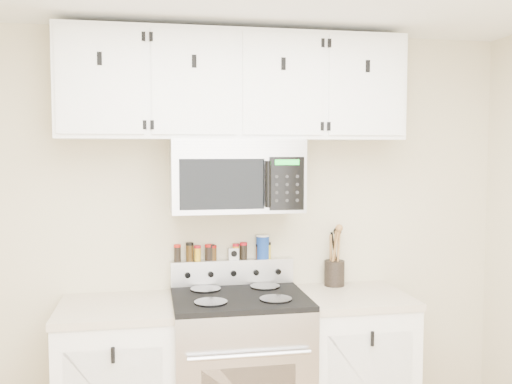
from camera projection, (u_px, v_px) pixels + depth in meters
back_wall at (231, 235)px, 3.55m from camera, size 3.50×0.01×2.50m
range at (240, 373)px, 3.30m from camera, size 0.76×0.65×1.10m
base_cabinet_right at (352, 368)px, 3.45m from camera, size 0.64×0.62×0.92m
microwave at (236, 175)px, 3.34m from camera, size 0.76×0.44×0.42m
upper_cabinets at (235, 86)px, 3.33m from camera, size 2.00×0.35×0.62m
utensil_crock at (334, 271)px, 3.61m from camera, size 0.13×0.13×0.37m
kitchen_timer at (233, 254)px, 3.53m from camera, size 0.06×0.05×0.07m
salt_canister at (263, 247)px, 3.56m from camera, size 0.08×0.08×0.15m
spice_jar_0 at (177, 253)px, 3.47m from camera, size 0.04×0.04×0.11m
spice_jar_1 at (190, 252)px, 3.48m from camera, size 0.05×0.05×0.11m
spice_jar_2 at (198, 253)px, 3.49m from camera, size 0.04×0.04×0.10m
spice_jar_3 at (209, 252)px, 3.50m from camera, size 0.05×0.05×0.10m
spice_jar_4 at (211, 252)px, 3.50m from camera, size 0.04×0.04×0.10m
spice_jar_5 at (213, 253)px, 3.51m from camera, size 0.04×0.04×0.09m
spice_jar_6 at (236, 252)px, 3.53m from camera, size 0.04×0.04×0.10m
spice_jar_7 at (244, 251)px, 3.54m from camera, size 0.05×0.05×0.11m
spice_jar_8 at (259, 251)px, 3.56m from camera, size 0.04×0.04×0.09m
spice_jar_9 at (268, 250)px, 3.57m from camera, size 0.04×0.04×0.10m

